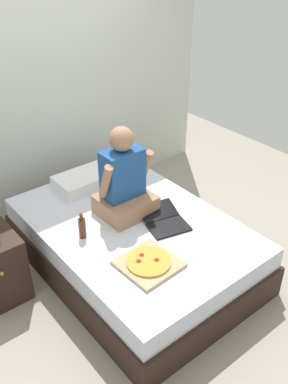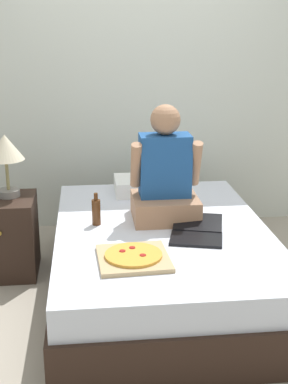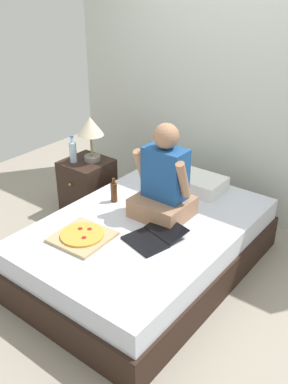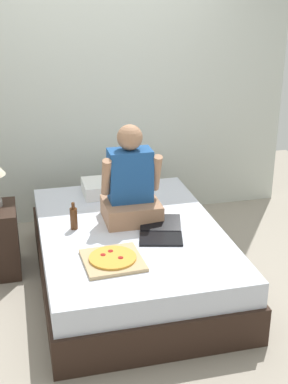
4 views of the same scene
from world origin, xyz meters
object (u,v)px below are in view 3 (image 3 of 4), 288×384
(water_bottle, at_px, (73,151))
(laptop, at_px, (152,238))
(lamp_on_left_nightstand, at_px, (90,129))
(person_seated, at_px, (164,183))
(beer_bottle_on_bed, at_px, (114,192))
(pizza_box, at_px, (82,236))
(bed, at_px, (146,246))
(nightstand_left, at_px, (88,187))

(water_bottle, height_order, laptop, water_bottle)
(lamp_on_left_nightstand, xyz_separation_m, person_seated, (1.08, -0.29, -0.14))
(beer_bottle_on_bed, bearing_deg, water_bottle, 162.56)
(laptop, xyz_separation_m, beer_bottle_on_bed, (-0.62, 0.28, 0.07))
(pizza_box, height_order, beer_bottle_on_bed, beer_bottle_on_bed)
(laptop, bearing_deg, bed, 137.20)
(nightstand_left, xyz_separation_m, water_bottle, (-0.08, -0.09, 0.40))
(nightstand_left, height_order, person_seated, person_seated)
(bed, relative_size, water_bottle, 7.47)
(laptop, relative_size, pizza_box, 1.14)
(person_seated, bearing_deg, pizza_box, -112.63)
(person_seated, xyz_separation_m, pizza_box, (-0.28, -0.66, -0.27))
(bed, distance_m, pizza_box, 0.60)
(beer_bottle_on_bed, bearing_deg, nightstand_left, 153.88)
(bed, xyz_separation_m, beer_bottle_on_bed, (-0.43, 0.10, 0.33))
(bed, height_order, lamp_on_left_nightstand, lamp_on_left_nightstand)
(nightstand_left, relative_size, lamp_on_left_nightstand, 1.27)
(person_seated, bearing_deg, nightstand_left, 167.75)
(bed, distance_m, lamp_on_left_nightstand, 1.32)
(bed, relative_size, person_seated, 2.64)
(laptop, height_order, beer_bottle_on_bed, beer_bottle_on_bed)
(lamp_on_left_nightstand, distance_m, laptop, 1.45)
(beer_bottle_on_bed, bearing_deg, pizza_box, -71.53)
(nightstand_left, bearing_deg, bed, -21.10)
(bed, distance_m, beer_bottle_on_bed, 0.55)
(bed, height_order, nightstand_left, nightstand_left)
(lamp_on_left_nightstand, distance_m, person_seated, 1.13)
(nightstand_left, relative_size, pizza_box, 1.36)
(laptop, bearing_deg, person_seated, 113.33)
(bed, distance_m, laptop, 0.37)
(laptop, relative_size, beer_bottle_on_bed, 2.18)
(laptop, bearing_deg, pizza_box, -144.43)
(person_seated, relative_size, beer_bottle_on_bed, 3.55)
(pizza_box, relative_size, beer_bottle_on_bed, 1.91)
(lamp_on_left_nightstand, distance_m, water_bottle, 0.28)
(lamp_on_left_nightstand, distance_m, beer_bottle_on_bed, 0.79)
(laptop, bearing_deg, beer_bottle_on_bed, 155.98)
(bed, distance_m, person_seated, 0.56)
(pizza_box, bearing_deg, person_seated, 67.37)
(bed, bearing_deg, lamp_on_left_nightstand, 155.83)
(nightstand_left, distance_m, laptop, 1.42)
(lamp_on_left_nightstand, xyz_separation_m, beer_bottle_on_bed, (0.61, -0.37, -0.33))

